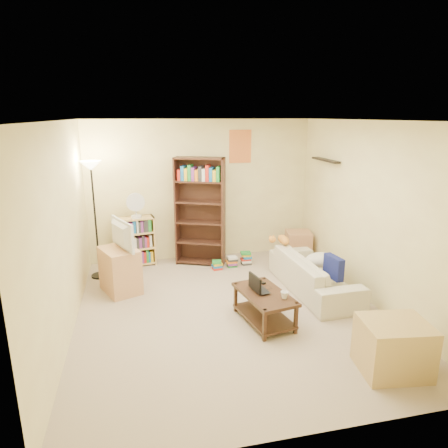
# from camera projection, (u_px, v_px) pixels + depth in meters

# --- Properties ---
(room) EXTENTS (4.50, 4.54, 2.52)m
(room) POSITION_uv_depth(u_px,v_px,m) (230.00, 193.00, 4.97)
(room) COLOR tan
(room) RESTS_ON ground
(sofa) EXTENTS (1.89, 0.85, 0.54)m
(sofa) POSITION_uv_depth(u_px,v_px,m) (314.00, 274.00, 5.97)
(sofa) COLOR beige
(sofa) RESTS_ON ground
(navy_pillow) EXTENTS (0.15, 0.36, 0.32)m
(navy_pillow) POSITION_uv_depth(u_px,v_px,m) (334.00, 267.00, 5.56)
(navy_pillow) COLOR navy
(navy_pillow) RESTS_ON sofa
(cream_blanket) EXTENTS (0.49, 0.35, 0.21)m
(cream_blanket) POSITION_uv_depth(u_px,v_px,m) (321.00, 260.00, 6.00)
(cream_blanket) COLOR beige
(cream_blanket) RESTS_ON sofa
(tabby_cat) EXTENTS (0.42, 0.16, 0.15)m
(tabby_cat) POSITION_uv_depth(u_px,v_px,m) (281.00, 239.00, 6.48)
(tabby_cat) COLOR orange
(tabby_cat) RESTS_ON sofa
(coffee_table) EXTENTS (0.66, 0.99, 0.40)m
(coffee_table) POSITION_uv_depth(u_px,v_px,m) (264.00, 303.00, 5.05)
(coffee_table) COLOR #3B2816
(coffee_table) RESTS_ON ground
(laptop) EXTENTS (0.40, 0.32, 0.03)m
(laptop) POSITION_uv_depth(u_px,v_px,m) (264.00, 289.00, 5.09)
(laptop) COLOR black
(laptop) RESTS_ON coffee_table
(laptop_screen) EXTENTS (0.07, 0.30, 0.20)m
(laptop_screen) POSITION_uv_depth(u_px,v_px,m) (255.00, 283.00, 5.01)
(laptop_screen) COLOR white
(laptop_screen) RESTS_ON laptop
(mug) EXTENTS (0.10, 0.10, 0.09)m
(mug) POSITION_uv_depth(u_px,v_px,m) (284.00, 295.00, 4.85)
(mug) COLOR white
(mug) RESTS_ON coffee_table
(tv_remote) EXTENTS (0.12, 0.17, 0.02)m
(tv_remote) POSITION_uv_depth(u_px,v_px,m) (260.00, 282.00, 5.32)
(tv_remote) COLOR black
(tv_remote) RESTS_ON coffee_table
(tv_stand) EXTENTS (0.66, 0.75, 0.67)m
(tv_stand) POSITION_uv_depth(u_px,v_px,m) (120.00, 270.00, 5.92)
(tv_stand) COLOR tan
(tv_stand) RESTS_ON ground
(television) EXTENTS (0.82, 0.64, 0.43)m
(television) POSITION_uv_depth(u_px,v_px,m) (117.00, 235.00, 5.78)
(television) COLOR black
(television) RESTS_ON tv_stand
(tall_bookshelf) EXTENTS (0.89, 0.59, 1.88)m
(tall_bookshelf) POSITION_uv_depth(u_px,v_px,m) (200.00, 209.00, 6.88)
(tall_bookshelf) COLOR #3A1D16
(tall_bookshelf) RESTS_ON ground
(short_bookshelf) EXTENTS (0.71, 0.38, 0.87)m
(short_bookshelf) POSITION_uv_depth(u_px,v_px,m) (135.00, 242.00, 6.94)
(short_bookshelf) COLOR #DCB86B
(short_bookshelf) RESTS_ON ground
(desk_fan) EXTENTS (0.31, 0.17, 0.43)m
(desk_fan) POSITION_uv_depth(u_px,v_px,m) (136.00, 205.00, 6.73)
(desk_fan) COLOR silver
(desk_fan) RESTS_ON short_bookshelf
(floor_lamp) EXTENTS (0.32, 0.32, 1.89)m
(floor_lamp) POSITION_uv_depth(u_px,v_px,m) (92.00, 186.00, 6.16)
(floor_lamp) COLOR black
(floor_lamp) RESTS_ON ground
(side_table) EXTENTS (0.52, 0.52, 0.50)m
(side_table) POSITION_uv_depth(u_px,v_px,m) (298.00, 245.00, 7.35)
(side_table) COLOR tan
(side_table) RESTS_ON ground
(end_cabinet) EXTENTS (0.73, 0.63, 0.55)m
(end_cabinet) POSITION_uv_depth(u_px,v_px,m) (393.00, 347.00, 4.07)
(end_cabinet) COLOR #DEBD6C
(end_cabinet) RESTS_ON ground
(book_stacks) EXTENTS (0.74, 0.28, 0.22)m
(book_stacks) POSITION_uv_depth(u_px,v_px,m) (234.00, 261.00, 6.96)
(book_stacks) COLOR red
(book_stacks) RESTS_ON ground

